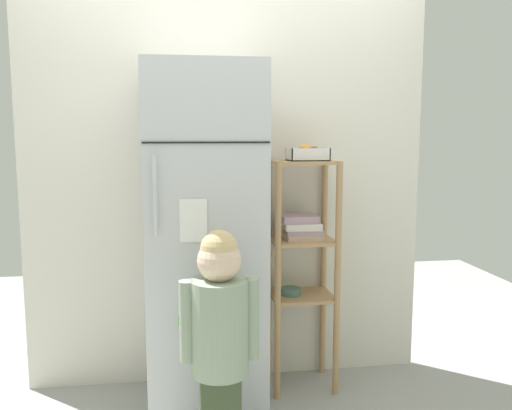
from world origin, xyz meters
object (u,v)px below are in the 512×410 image
fruit_bin (308,154)px  refrigerator (204,242)px  pantry_shelf_unit (301,249)px  child_standing (220,326)px

fruit_bin → refrigerator: bearing=-166.0°
pantry_shelf_unit → fruit_bin: (0.03, -0.01, 0.55)m
refrigerator → child_standing: refrigerator is taller
child_standing → fruit_bin: bearing=51.4°
child_standing → pantry_shelf_unit: size_ratio=0.81×
refrigerator → child_standing: 0.61m
pantry_shelf_unit → child_standing: bearing=-126.7°
refrigerator → pantry_shelf_unit: size_ratio=1.37×
refrigerator → child_standing: (0.03, -0.55, -0.26)m
child_standing → pantry_shelf_unit: (0.53, 0.72, 0.17)m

